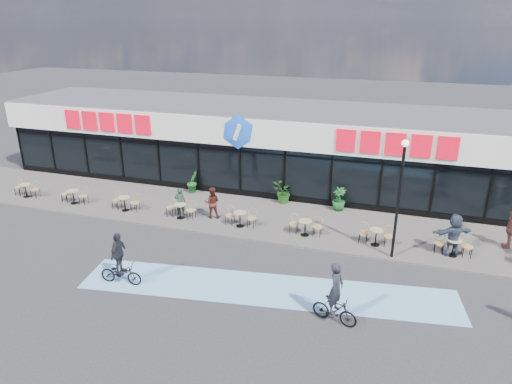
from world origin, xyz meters
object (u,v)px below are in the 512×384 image
lamp_post (400,190)px  cyclist_a (335,301)px  potted_plant_right (339,199)px  patron_right (212,203)px  patron_left (180,202)px  pedestrian_c (454,235)px  potted_plant_left (192,182)px  potted_plant_mid (283,193)px  pedestrian_a (510,229)px  bistro_set_0 (27,189)px

lamp_post → cyclist_a: size_ratio=2.27×
potted_plant_right → patron_right: bearing=-154.1°
patron_left → pedestrian_c: (12.69, -0.24, 0.19)m
lamp_post → pedestrian_c: lamp_post is taller
potted_plant_left → potted_plant_right: bearing=-0.4°
lamp_post → pedestrian_c: 3.28m
potted_plant_mid → patron_right: size_ratio=0.72×
patron_left → cyclist_a: bearing=120.6°
patron_right → pedestrian_a: 13.48m
patron_right → potted_plant_mid: bearing=-152.1°
potted_plant_mid → bistro_set_0: bearing=-166.4°
potted_plant_left → cyclist_a: bearing=-44.5°
patron_left → pedestrian_a: bearing=160.7°
potted_plant_mid → patron_left: (-4.51, -3.11, 0.16)m
potted_plant_mid → pedestrian_c: bearing=-22.3°
lamp_post → bistro_set_0: (-19.64, 0.94, -2.54)m
potted_plant_mid → pedestrian_a: pedestrian_a is taller
patron_left → pedestrian_c: pedestrian_c is taller
lamp_post → potted_plant_right: (-2.83, 4.25, -2.39)m
bistro_set_0 → patron_right: size_ratio=0.96×
lamp_post → pedestrian_c: (2.36, 0.93, -2.07)m
potted_plant_left → patron_right: size_ratio=0.77×
potted_plant_mid → cyclist_a: 10.16m
bistro_set_0 → lamp_post: bearing=-2.7°
lamp_post → bistro_set_0: 19.83m
patron_right → potted_plant_left: bearing=-67.3°
patron_right → pedestrian_c: size_ratio=0.86×
patron_right → cyclist_a: 9.50m
potted_plant_left → pedestrian_c: bearing=-14.1°
pedestrian_c → bistro_set_0: bearing=-25.2°
potted_plant_mid → pedestrian_a: bearing=-10.2°
potted_plant_mid → patron_left: 5.48m
patron_left → pedestrian_c: bearing=154.9°
cyclist_a → pedestrian_c: bearing=55.7°
potted_plant_mid → potted_plant_right: 2.99m
bistro_set_0 → potted_plant_mid: potted_plant_mid is taller
potted_plant_right → patron_left: bearing=-157.7°
potted_plant_mid → pedestrian_c: (8.18, -3.35, 0.35)m
lamp_post → patron_left: bearing=173.5°
potted_plant_right → pedestrian_c: size_ratio=0.65×
lamp_post → potted_plant_mid: (-5.82, 4.28, -2.42)m
potted_plant_left → pedestrian_a: size_ratio=0.72×
bistro_set_0 → patron_left: patron_left is taller
pedestrian_a → cyclist_a: bearing=-38.4°
lamp_post → potted_plant_left: size_ratio=4.06×
potted_plant_left → cyclist_a: (9.45, -9.30, 0.11)m
lamp_post → pedestrian_a: 5.73m
lamp_post → pedestrian_a: lamp_post is taller
bistro_set_0 → pedestrian_c: size_ratio=0.83×
cyclist_a → lamp_post: bearing=71.5°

